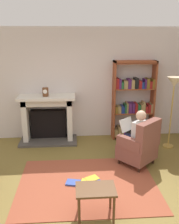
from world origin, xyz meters
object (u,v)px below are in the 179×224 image
mantel_clock (45,92)px  seated_reader (136,135)px  floor_lamp (174,88)px  fireplace (48,117)px  side_table (96,193)px  bookshelf (134,103)px  armchair_reading (140,145)px

mantel_clock → seated_reader: (1.86, -1.19, -0.63)m
seated_reader → floor_lamp: bearing=174.3°
fireplace → floor_lamp: floor_lamp is taller
seated_reader → side_table: bearing=17.1°
floor_lamp → bookshelf: bearing=139.0°
mantel_clock → bookshelf: size_ratio=0.10×
fireplace → mantel_clock: bearing=-100.3°
mantel_clock → bookshelf: 2.16m
floor_lamp → fireplace: bearing=168.3°
bookshelf → seated_reader: bookshelf is taller
mantel_clock → side_table: (0.92, -2.71, -0.85)m
armchair_reading → side_table: (-1.01, -1.43, -0.03)m
fireplace → mantel_clock: mantel_clock is taller
fireplace → seated_reader: fireplace is taller
fireplace → seated_reader: (1.84, -1.29, 0.02)m
fireplace → side_table: (0.90, -2.81, -0.21)m
side_table → floor_lamp: (1.92, 2.23, 1.00)m
seated_reader → floor_lamp: size_ratio=0.69×
mantel_clock → fireplace: bearing=79.7°
side_table → floor_lamp: size_ratio=0.34×
bookshelf → seated_reader: 1.39m
armchair_reading → floor_lamp: (0.91, 0.79, 0.97)m
mantel_clock → seated_reader: size_ratio=0.18×
side_table → floor_lamp: bearing=49.2°
fireplace → floor_lamp: size_ratio=0.84×
bookshelf → side_table: 3.14m
side_table → floor_lamp: floor_lamp is taller
bookshelf → floor_lamp: bearing=-41.0°
fireplace → armchair_reading: 2.37m
seated_reader → side_table: (-0.94, -1.52, -0.23)m
fireplace → seated_reader: bearing=-35.1°
armchair_reading → floor_lamp: floor_lamp is taller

